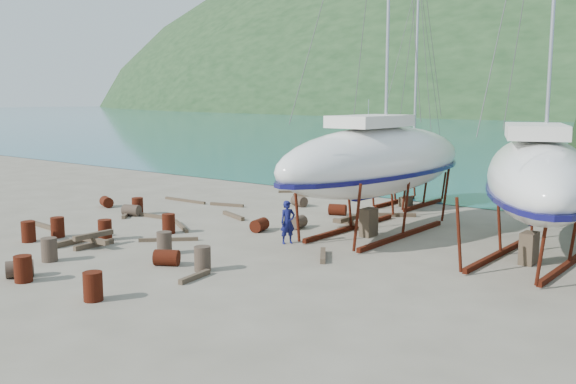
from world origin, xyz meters
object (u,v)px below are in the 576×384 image
Objects in this scene: small_sailboat_shore at (410,168)px; worker at (288,222)px; large_sailboat_far at (538,176)px; large_sailboat_near at (377,160)px.

worker is at bearing -88.35° from small_sailboat_shore.
large_sailboat_far is 1.53× the size of small_sailboat_shore.
large_sailboat_near is 11.36× the size of worker.
small_sailboat_shore is at bearing 109.78° from large_sailboat_near.
large_sailboat_near reaches higher than large_sailboat_far.
worker is (-1.88, -3.95, -2.39)m from large_sailboat_near.
large_sailboat_near reaches higher than small_sailboat_shore.
small_sailboat_shore is (-9.54, 8.24, -1.08)m from large_sailboat_far.
large_sailboat_near is 4.98m from worker.
large_sailboat_near is 1.61× the size of small_sailboat_shore.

